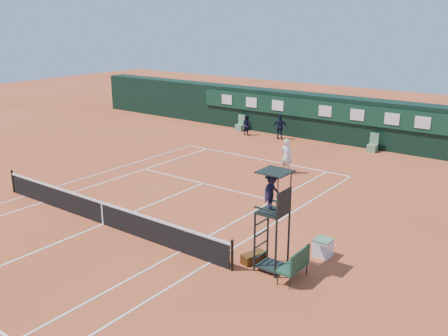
# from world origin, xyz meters

# --- Properties ---
(ground) EXTENTS (90.00, 90.00, 0.00)m
(ground) POSITION_xyz_m (0.00, 0.00, 0.00)
(ground) COLOR #C3542E
(ground) RESTS_ON ground
(court_lines) EXTENTS (11.05, 23.85, 0.01)m
(court_lines) POSITION_xyz_m (0.00, 0.00, 0.01)
(court_lines) COLOR white
(court_lines) RESTS_ON ground
(tennis_net) EXTENTS (12.90, 0.10, 1.10)m
(tennis_net) POSITION_xyz_m (0.00, 0.00, 0.51)
(tennis_net) COLOR black
(tennis_net) RESTS_ON ground
(back_wall) EXTENTS (40.00, 1.65, 3.00)m
(back_wall) POSITION_xyz_m (0.00, 18.74, 1.51)
(back_wall) COLOR black
(back_wall) RESTS_ON ground
(linesman_chair_left) EXTENTS (0.55, 0.50, 1.15)m
(linesman_chair_left) POSITION_xyz_m (-5.50, 17.48, 0.32)
(linesman_chair_left) COLOR #5C8D67
(linesman_chair_left) RESTS_ON ground
(linesman_chair_right) EXTENTS (0.55, 0.50, 1.15)m
(linesman_chair_right) POSITION_xyz_m (4.50, 17.48, 0.32)
(linesman_chair_right) COLOR #5A8961
(linesman_chair_right) RESTS_ON ground
(umpire_chair) EXTENTS (0.96, 0.95, 3.42)m
(umpire_chair) POSITION_xyz_m (7.37, 0.83, 2.46)
(umpire_chair) COLOR black
(umpire_chair) RESTS_ON ground
(player_bench) EXTENTS (0.55, 1.20, 1.10)m
(player_bench) POSITION_xyz_m (8.39, 0.65, 0.60)
(player_bench) COLOR #19402B
(player_bench) RESTS_ON ground
(tennis_bag) EXTENTS (0.60, 0.94, 0.33)m
(tennis_bag) POSITION_xyz_m (6.63, 0.93, 0.16)
(tennis_bag) COLOR black
(tennis_bag) RESTS_ON ground
(cooler) EXTENTS (0.57, 0.57, 0.65)m
(cooler) POSITION_xyz_m (8.33, 2.73, 0.33)
(cooler) COLOR white
(cooler) RESTS_ON ground
(tennis_ball) EXTENTS (0.07, 0.07, 0.07)m
(tennis_ball) POSITION_xyz_m (-0.83, 8.65, 0.04)
(tennis_ball) COLOR #C8E535
(tennis_ball) RESTS_ON ground
(player) EXTENTS (0.70, 0.48, 1.87)m
(player) POSITION_xyz_m (2.44, 10.41, 0.94)
(player) COLOR silver
(player) RESTS_ON ground
(ball_kid_left) EXTENTS (0.76, 0.63, 1.43)m
(ball_kid_left) POSITION_xyz_m (-4.32, 16.61, 0.72)
(ball_kid_left) COLOR black
(ball_kid_left) RESTS_ON ground
(ball_kid_right) EXTENTS (1.06, 0.70, 1.67)m
(ball_kid_right) POSITION_xyz_m (-1.78, 16.91, 0.84)
(ball_kid_right) COLOR black
(ball_kid_right) RESTS_ON ground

